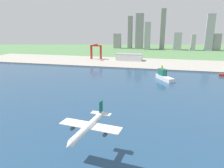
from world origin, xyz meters
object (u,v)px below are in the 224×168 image
ferry_boat (164,76)px  warehouse_main (129,57)px  airplane_landing (89,127)px  port_crane_red (96,48)px

ferry_boat → warehouse_main: 190.74m
airplane_landing → port_crane_red: (-127.01, 395.26, 4.89)m
airplane_landing → port_crane_red: size_ratio=1.08×
port_crane_red → warehouse_main: port_crane_red is taller
port_crane_red → airplane_landing: bearing=-72.2°
ferry_boat → warehouse_main: size_ratio=0.62×
airplane_landing → warehouse_main: (-42.32, 396.81, -14.62)m
ferry_boat → warehouse_main: bearing=116.1°
airplane_landing → warehouse_main: bearing=96.1°
airplane_landing → warehouse_main: airplane_landing is taller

